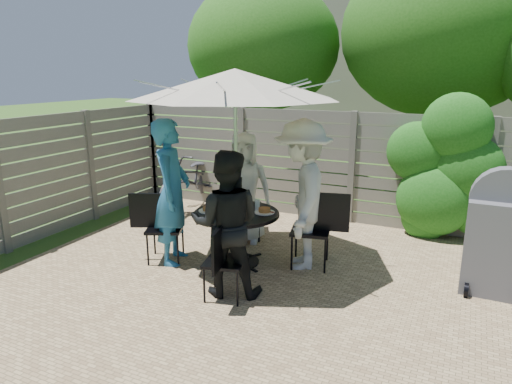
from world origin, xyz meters
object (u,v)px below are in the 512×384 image
at_px(person_front, 226,224).
at_px(person_right, 302,195).
at_px(patio_table, 237,228).
at_px(plate_front, 232,219).
at_px(person_left, 172,193).
at_px(plate_right, 264,211).
at_px(glass_front, 242,213).
at_px(umbrella, 235,84).
at_px(glass_left, 215,209).
at_px(bicycle, 191,179).
at_px(person_back, 244,188).
at_px(plate_left, 209,209).
at_px(chair_right, 311,245).
at_px(glass_back, 231,201).
at_px(chair_back, 245,219).
at_px(glass_right, 257,205).
at_px(syrup_jug, 232,205).
at_px(coffee_cup, 246,203).
at_px(chair_front, 225,276).
at_px(bbq_grill, 500,238).
at_px(plate_back, 240,202).
at_px(chair_left, 164,241).

distance_m(person_front, person_right, 1.18).
xyz_separation_m(patio_table, plate_front, (0.12, -0.34, 0.24)).
xyz_separation_m(person_left, person_front, (1.06, -0.49, -0.12)).
relative_size(plate_right, glass_front, 1.86).
distance_m(umbrella, glass_left, 1.55).
bearing_deg(bicycle, glass_front, -48.51).
bearing_deg(plate_front, bicycle, 132.59).
height_order(person_right, plate_front, person_right).
bearing_deg(person_back, bicycle, 125.73).
xyz_separation_m(patio_table, bicycle, (-1.93, 1.90, 0.05)).
xyz_separation_m(person_right, plate_left, (-1.12, -0.41, -0.22)).
bearing_deg(plate_right, chair_right, 19.88).
bearing_deg(person_right, glass_back, -105.52).
bearing_deg(person_left, chair_right, -90.07).
bearing_deg(chair_back, person_front, -4.88).
relative_size(person_back, bicycle, 0.78).
xyz_separation_m(chair_right, plate_right, (-0.57, -0.21, 0.44)).
bearing_deg(glass_back, glass_left, -92.92).
bearing_deg(person_back, person_front, -90.00).
relative_size(glass_right, bicycle, 0.07).
bearing_deg(syrup_jug, plate_right, 13.29).
xyz_separation_m(person_back, glass_back, (0.10, -0.57, -0.03)).
height_order(glass_front, coffee_cup, glass_front).
xyz_separation_m(chair_back, person_front, (0.62, -1.69, 0.53)).
distance_m(chair_right, plate_right, 0.75).
height_order(chair_back, glass_back, chair_back).
relative_size(patio_table, person_right, 0.73).
bearing_deg(coffee_cup, chair_front, -74.84).
height_order(bicycle, bbq_grill, bbq_grill).
bearing_deg(coffee_cup, glass_right, -15.72).
relative_size(umbrella, plate_left, 12.65).
bearing_deg(glass_back, bbq_grill, 6.03).
distance_m(chair_back, plate_back, 0.75).
bearing_deg(person_left, syrup_jug, -86.28).
height_order(chair_right, plate_left, chair_right).
distance_m(plate_back, syrup_jug, 0.32).
height_order(person_left, glass_front, person_left).
xyz_separation_m(patio_table, glass_back, (-0.19, 0.21, 0.29)).
relative_size(person_back, plate_left, 6.27).
height_order(plate_back, glass_front, glass_front).
height_order(glass_back, bbq_grill, bbq_grill).
bearing_deg(person_right, chair_right, 89.12).
xyz_separation_m(plate_left, glass_back, (0.15, 0.33, 0.05)).
height_order(chair_left, chair_right, chair_right).
bearing_deg(person_back, plate_front, -90.00).
xyz_separation_m(chair_left, bicycle, (-1.03, 2.23, 0.26)).
relative_size(glass_back, glass_right, 1.00).
xyz_separation_m(chair_left, plate_back, (0.78, 0.67, 0.45)).
bearing_deg(glass_left, bicycle, 129.58).
distance_m(chair_left, glass_front, 1.21).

